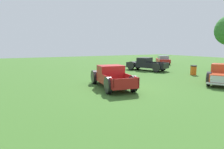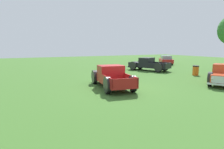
% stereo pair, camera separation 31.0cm
% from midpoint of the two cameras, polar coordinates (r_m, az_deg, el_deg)
% --- Properties ---
extents(ground_plane, '(80.00, 80.00, 0.00)m').
position_cam_midpoint_polar(ground_plane, '(12.98, 2.82, -4.14)').
color(ground_plane, '#3D6B28').
extents(pickup_truck_foreground, '(5.10, 2.53, 1.50)m').
position_cam_midpoint_polar(pickup_truck_foreground, '(13.48, 0.18, -0.58)').
color(pickup_truck_foreground, maroon).
rests_on(pickup_truck_foreground, ground_plane).
extents(pickup_truck_behind_right, '(5.11, 3.48, 1.48)m').
position_cam_midpoint_polar(pickup_truck_behind_right, '(22.93, 10.36, 2.96)').
color(pickup_truck_behind_right, black).
rests_on(pickup_truck_behind_right, ground_plane).
extents(sedan_distant_b, '(4.23, 3.56, 1.33)m').
position_cam_midpoint_polar(sedan_distant_b, '(31.24, 15.77, 4.17)').
color(sedan_distant_b, '#B21E1E').
rests_on(sedan_distant_b, ground_plane).
extents(trash_can, '(0.59, 0.59, 0.95)m').
position_cam_midpoint_polar(trash_can, '(20.47, 23.71, 1.12)').
color(trash_can, orange).
rests_on(trash_can, ground_plane).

